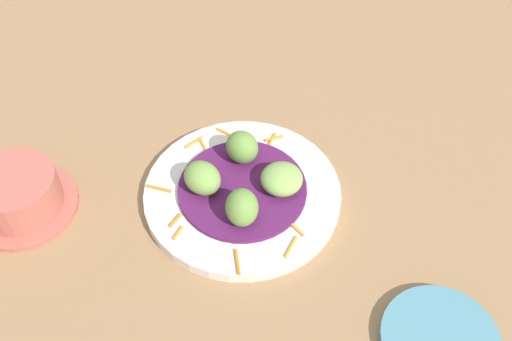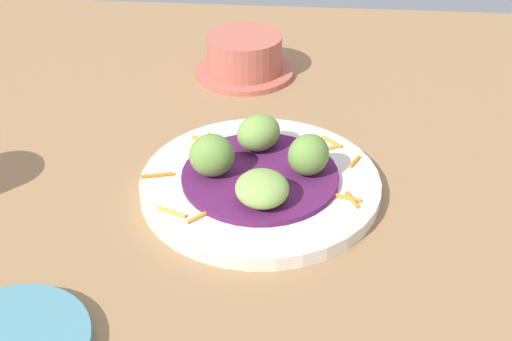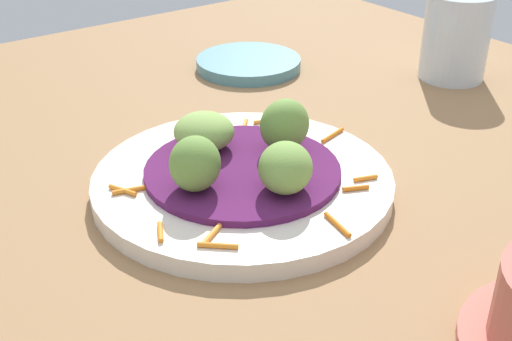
{
  "view_description": "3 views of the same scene",
  "coord_description": "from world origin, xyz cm",
  "px_view_note": "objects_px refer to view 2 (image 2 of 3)",
  "views": [
    {
      "loc": [
        -9.06,
        52.05,
        66.5
      ],
      "look_at": [
        -3.5,
        -0.42,
        5.71
      ],
      "focal_mm": 43.31,
      "sensor_mm": 36.0,
      "label": 1
    },
    {
      "loc": [
        -58.92,
        -3.2,
        43.6
      ],
      "look_at": [
        -2.12,
        1.83,
        4.69
      ],
      "focal_mm": 45.46,
      "sensor_mm": 36.0,
      "label": 2
    },
    {
      "loc": [
        38.67,
        -27.27,
        31.47
      ],
      "look_at": [
        -0.09,
        1.5,
        4.67
      ],
      "focal_mm": 46.32,
      "sensor_mm": 36.0,
      "label": 3
    }
  ],
  "objects_px": {
    "guac_scoop_center": "(262,189)",
    "guac_scoop_back": "(259,133)",
    "terracotta_bowl": "(245,57)",
    "main_plate": "(260,184)",
    "guac_scoop_left": "(212,155)",
    "guac_scoop_right": "(308,155)"
  },
  "relations": [
    {
      "from": "guac_scoop_back",
      "to": "terracotta_bowl",
      "type": "height_order",
      "value": "guac_scoop_back"
    },
    {
      "from": "guac_scoop_center",
      "to": "guac_scoop_right",
      "type": "xyz_separation_m",
      "value": [
        0.06,
        -0.04,
        0.01
      ]
    },
    {
      "from": "guac_scoop_center",
      "to": "terracotta_bowl",
      "type": "height_order",
      "value": "terracotta_bowl"
    },
    {
      "from": "main_plate",
      "to": "guac_scoop_center",
      "type": "height_order",
      "value": "guac_scoop_center"
    },
    {
      "from": "guac_scoop_left",
      "to": "terracotta_bowl",
      "type": "distance_m",
      "value": 0.29
    },
    {
      "from": "guac_scoop_left",
      "to": "guac_scoop_center",
      "type": "bearing_deg",
      "value": -128.2
    },
    {
      "from": "main_plate",
      "to": "guac_scoop_right",
      "type": "xyz_separation_m",
      "value": [
        0.01,
        -0.05,
        0.04
      ]
    },
    {
      "from": "terracotta_bowl",
      "to": "guac_scoop_left",
      "type": "bearing_deg",
      "value": 179.11
    },
    {
      "from": "main_plate",
      "to": "guac_scoop_right",
      "type": "distance_m",
      "value": 0.06
    },
    {
      "from": "terracotta_bowl",
      "to": "main_plate",
      "type": "bearing_deg",
      "value": -170.78
    },
    {
      "from": "guac_scoop_center",
      "to": "terracotta_bowl",
      "type": "bearing_deg",
      "value": 8.86
    },
    {
      "from": "main_plate",
      "to": "terracotta_bowl",
      "type": "relative_size",
      "value": 1.83
    },
    {
      "from": "terracotta_bowl",
      "to": "guac_scoop_center",
      "type": "bearing_deg",
      "value": -171.14
    },
    {
      "from": "guac_scoop_left",
      "to": "guac_scoop_back",
      "type": "xyz_separation_m",
      "value": [
        0.06,
        -0.04,
        -0.0
      ]
    },
    {
      "from": "guac_scoop_back",
      "to": "terracotta_bowl",
      "type": "distance_m",
      "value": 0.24
    },
    {
      "from": "main_plate",
      "to": "terracotta_bowl",
      "type": "bearing_deg",
      "value": 9.22
    },
    {
      "from": "guac_scoop_back",
      "to": "terracotta_bowl",
      "type": "bearing_deg",
      "value": 9.74
    },
    {
      "from": "main_plate",
      "to": "guac_scoop_back",
      "type": "relative_size",
      "value": 4.93
    },
    {
      "from": "guac_scoop_left",
      "to": "terracotta_bowl",
      "type": "height_order",
      "value": "guac_scoop_left"
    },
    {
      "from": "main_plate",
      "to": "guac_scoop_right",
      "type": "bearing_deg",
      "value": -83.2
    },
    {
      "from": "guac_scoop_right",
      "to": "guac_scoop_back",
      "type": "distance_m",
      "value": 0.07
    },
    {
      "from": "guac_scoop_center",
      "to": "guac_scoop_back",
      "type": "relative_size",
      "value": 1.04
    }
  ]
}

